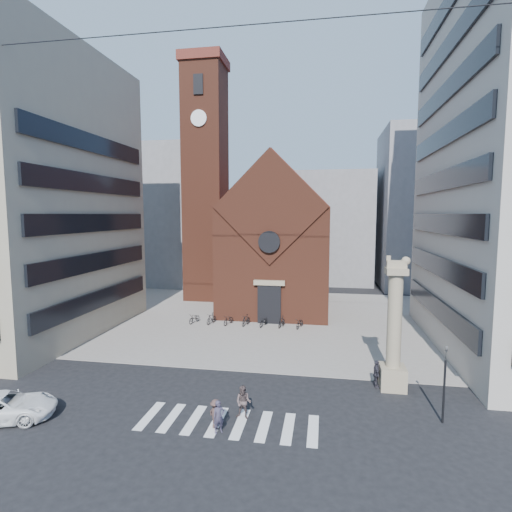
# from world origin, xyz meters

# --- Properties ---
(ground) EXTENTS (120.00, 120.00, 0.00)m
(ground) POSITION_xyz_m (0.00, 0.00, 0.00)
(ground) COLOR black
(ground) RESTS_ON ground
(piazza) EXTENTS (46.00, 30.00, 0.05)m
(piazza) POSITION_xyz_m (0.00, 19.00, 0.03)
(piazza) COLOR gray
(piazza) RESTS_ON ground
(zebra_crossing) EXTENTS (10.20, 3.20, 0.01)m
(zebra_crossing) POSITION_xyz_m (0.55, -3.00, 0.01)
(zebra_crossing) COLOR white
(zebra_crossing) RESTS_ON ground
(church) EXTENTS (12.00, 16.65, 18.00)m
(church) POSITION_xyz_m (0.00, 25.04, 7.98)
(church) COLOR #5F2C1D
(church) RESTS_ON ground
(campanile) EXTENTS (5.50, 5.50, 31.20)m
(campanile) POSITION_xyz_m (-10.00, 28.00, 15.74)
(campanile) COLOR #5F2C1D
(campanile) RESTS_ON ground
(building_left) EXTENTS (18.00, 20.00, 26.00)m
(building_left) POSITION_xyz_m (-24.00, 10.00, 13.00)
(building_left) COLOR gray
(building_left) RESTS_ON ground
(bg_block_left) EXTENTS (16.00, 14.00, 22.00)m
(bg_block_left) POSITION_xyz_m (-20.00, 40.00, 11.00)
(bg_block_left) COLOR gray
(bg_block_left) RESTS_ON ground
(bg_block_mid) EXTENTS (14.00, 12.00, 18.00)m
(bg_block_mid) POSITION_xyz_m (6.00, 45.00, 9.00)
(bg_block_mid) COLOR gray
(bg_block_mid) RESTS_ON ground
(bg_block_right) EXTENTS (16.00, 14.00, 24.00)m
(bg_block_right) POSITION_xyz_m (22.00, 42.00, 12.00)
(bg_block_right) COLOR gray
(bg_block_right) RESTS_ON ground
(lion_column) EXTENTS (1.63, 1.60, 8.68)m
(lion_column) POSITION_xyz_m (10.01, 3.00, 3.46)
(lion_column) COLOR tan
(lion_column) RESTS_ON ground
(traffic_light) EXTENTS (0.13, 0.16, 4.30)m
(traffic_light) POSITION_xyz_m (12.00, -1.00, 2.29)
(traffic_light) COLOR black
(traffic_light) RESTS_ON ground
(white_car) EXTENTS (5.96, 4.15, 1.51)m
(white_car) POSITION_xyz_m (-11.71, -4.83, 0.76)
(white_car) COLOR white
(white_car) RESTS_ON ground
(pedestrian_0) EXTENTS (0.74, 0.70, 1.70)m
(pedestrian_0) POSITION_xyz_m (0.29, -4.02, 0.85)
(pedestrian_0) COLOR #373246
(pedestrian_0) RESTS_ON ground
(pedestrian_1) EXTENTS (0.99, 0.82, 1.85)m
(pedestrian_1) POSITION_xyz_m (1.25, -2.38, 0.93)
(pedestrian_1) COLOR #524342
(pedestrian_1) RESTS_ON ground
(pedestrian_2) EXTENTS (0.57, 1.11, 1.81)m
(pedestrian_2) POSITION_xyz_m (9.00, 3.00, 0.90)
(pedestrian_2) COLOR #2D2B34
(pedestrian_2) RESTS_ON ground
(pedestrian_3) EXTENTS (1.16, 1.11, 1.58)m
(pedestrian_3) POSITION_xyz_m (0.03, -3.67, 0.79)
(pedestrian_3) COLOR #483330
(pedestrian_3) RESTS_ON ground
(scooter_0) EXTENTS (1.10, 1.97, 0.98)m
(scooter_0) POSITION_xyz_m (-7.66, 15.70, 0.54)
(scooter_0) COLOR black
(scooter_0) RESTS_ON piazza
(scooter_1) EXTENTS (0.95, 1.88, 1.09)m
(scooter_1) POSITION_xyz_m (-5.85, 15.70, 0.60)
(scooter_1) COLOR black
(scooter_1) RESTS_ON piazza
(scooter_2) EXTENTS (1.10, 1.97, 0.98)m
(scooter_2) POSITION_xyz_m (-4.03, 15.70, 0.54)
(scooter_2) COLOR black
(scooter_2) RESTS_ON piazza
(scooter_3) EXTENTS (0.95, 1.88, 1.09)m
(scooter_3) POSITION_xyz_m (-2.22, 15.70, 0.60)
(scooter_3) COLOR black
(scooter_3) RESTS_ON piazza
(scooter_4) EXTENTS (1.10, 1.97, 0.98)m
(scooter_4) POSITION_xyz_m (-0.40, 15.70, 0.54)
(scooter_4) COLOR black
(scooter_4) RESTS_ON piazza
(scooter_5) EXTENTS (0.95, 1.88, 1.09)m
(scooter_5) POSITION_xyz_m (1.41, 15.70, 0.60)
(scooter_5) COLOR black
(scooter_5) RESTS_ON piazza
(scooter_6) EXTENTS (1.10, 1.97, 0.98)m
(scooter_6) POSITION_xyz_m (3.22, 15.70, 0.54)
(scooter_6) COLOR black
(scooter_6) RESTS_ON piazza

